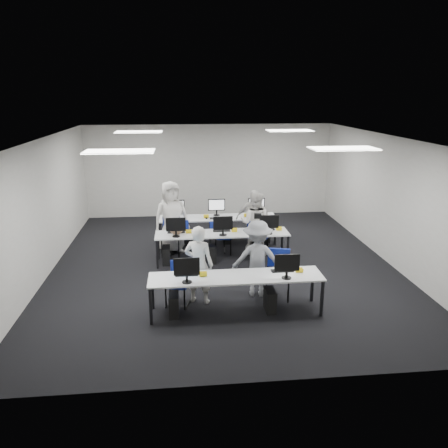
{
  "coord_description": "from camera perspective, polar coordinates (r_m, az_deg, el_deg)",
  "views": [
    {
      "loc": [
        -0.97,
        -9.72,
        3.95
      ],
      "look_at": [
        0.03,
        0.04,
        1.0
      ],
      "focal_mm": 35.0,
      "sensor_mm": 36.0,
      "label": 1
    }
  ],
  "objects": [
    {
      "name": "desk_front",
      "position": [
        8.08,
        1.58,
        -7.14
      ],
      "size": [
        3.2,
        0.7,
        0.73
      ],
      "color": "silver",
      "rests_on": "ground"
    },
    {
      "name": "dslr_camera",
      "position": [
        8.66,
        4.42,
        1.08
      ],
      "size": [
        0.16,
        0.2,
        0.1
      ],
      "primitive_type": "cube",
      "rotation": [
        0.0,
        0.0,
        3.02
      ],
      "color": "black",
      "rests_on": "photographer"
    },
    {
      "name": "equipment_front",
      "position": [
        8.18,
        0.23,
        -9.32
      ],
      "size": [
        2.51,
        0.41,
        1.19
      ],
      "color": "#0D63B5",
      "rests_on": "desk_front"
    },
    {
      "name": "equipment_mid",
      "position": [
        10.57,
        -1.26,
        -3.15
      ],
      "size": [
        2.91,
        0.41,
        1.19
      ],
      "color": "white",
      "rests_on": "desk_mid"
    },
    {
      "name": "photographer",
      "position": [
        8.75,
        4.36,
        -4.52
      ],
      "size": [
        1.08,
        0.7,
        1.57
      ],
      "primitive_type": "imported",
      "rotation": [
        0.0,
        0.0,
        3.02
      ],
      "color": "gray",
      "rests_on": "ground"
    },
    {
      "name": "student_2",
      "position": [
        11.18,
        -6.89,
        0.89
      ],
      "size": [
        1.04,
        0.84,
        1.85
      ],
      "primitive_type": "imported",
      "rotation": [
        0.0,
        0.0,
        0.32
      ],
      "color": "beige",
      "rests_on": "ground"
    },
    {
      "name": "chair_6",
      "position": [
        11.32,
        -0.88,
        -2.25
      ],
      "size": [
        0.45,
        0.48,
        0.85
      ],
      "rotation": [
        0.0,
        0.0,
        -0.07
      ],
      "color": "navy",
      "rests_on": "ground"
    },
    {
      "name": "chair_2",
      "position": [
        11.17,
        -6.91,
        -2.47
      ],
      "size": [
        0.51,
        0.55,
        0.95
      ],
      "rotation": [
        0.0,
        0.0,
        -0.09
      ],
      "color": "navy",
      "rests_on": "ground"
    },
    {
      "name": "chair_4",
      "position": [
        11.2,
        4.32,
        -2.54
      ],
      "size": [
        0.54,
        0.56,
        0.83
      ],
      "rotation": [
        0.0,
        0.0,
        0.37
      ],
      "color": "navy",
      "rests_on": "ground"
    },
    {
      "name": "student_1",
      "position": [
        11.03,
        4.1,
        0.1
      ],
      "size": [
        0.96,
        0.87,
        1.61
      ],
      "primitive_type": "imported",
      "rotation": [
        0.0,
        0.0,
        2.72
      ],
      "color": "beige",
      "rests_on": "ground"
    },
    {
      "name": "desk_mid",
      "position": [
        10.49,
        -0.24,
        -1.42
      ],
      "size": [
        3.2,
        0.7,
        0.73
      ],
      "color": "silver",
      "rests_on": "ground"
    },
    {
      "name": "ceiling_panels",
      "position": [
        9.82,
        -0.14,
        11.09
      ],
      "size": [
        5.2,
        4.6,
        0.02
      ],
      "color": "white",
      "rests_on": "room"
    },
    {
      "name": "chair_0",
      "position": [
        8.6,
        -5.97,
        -8.76
      ],
      "size": [
        0.52,
        0.54,
        0.83
      ],
      "rotation": [
        0.0,
        0.0,
        -0.3
      ],
      "color": "navy",
      "rests_on": "ground"
    },
    {
      "name": "chair_1",
      "position": [
        8.9,
        7.04,
        -7.6
      ],
      "size": [
        0.57,
        0.6,
        0.95
      ],
      "rotation": [
        0.0,
        0.0,
        -0.24
      ],
      "color": "navy",
      "rests_on": "ground"
    },
    {
      "name": "student_3",
      "position": [
        11.39,
        3.82,
        0.57
      ],
      "size": [
        1.0,
        0.72,
        1.58
      ],
      "primitive_type": "imported",
      "rotation": [
        0.0,
        0.0,
        -0.41
      ],
      "color": "beige",
      "rests_on": "ground"
    },
    {
      "name": "desk_back",
      "position": [
        11.83,
        -0.9,
        0.68
      ],
      "size": [
        3.2,
        0.7,
        0.73
      ],
      "color": "silver",
      "rests_on": "ground"
    },
    {
      "name": "room",
      "position": [
        10.07,
        -0.13,
        2.66
      ],
      "size": [
        9.0,
        9.02,
        3.0
      ],
      "color": "black",
      "rests_on": "ground"
    },
    {
      "name": "student_0",
      "position": [
        8.45,
        -3.31,
        -5.33
      ],
      "size": [
        0.66,
        0.54,
        1.56
      ],
      "primitive_type": "imported",
      "rotation": [
        0.0,
        0.0,
        2.81
      ],
      "color": "beige",
      "rests_on": "ground"
    },
    {
      "name": "chair_3",
      "position": [
        11.21,
        -0.07,
        -2.44
      ],
      "size": [
        0.47,
        0.5,
        0.85
      ],
      "rotation": [
        0.0,
        0.0,
        -0.12
      ],
      "color": "navy",
      "rests_on": "ground"
    },
    {
      "name": "handbag",
      "position": [
        10.38,
        -6.23,
        -0.71
      ],
      "size": [
        0.34,
        0.24,
        0.25
      ],
      "primitive_type": "ellipsoid",
      "rotation": [
        0.0,
        0.0,
        0.17
      ],
      "color": "#8D6849",
      "rests_on": "desk_mid"
    },
    {
      "name": "chair_7",
      "position": [
        11.64,
        4.99,
        -1.83
      ],
      "size": [
        0.4,
        0.44,
        0.81
      ],
      "rotation": [
        0.0,
        0.0,
        -0.01
      ],
      "color": "navy",
      "rests_on": "ground"
    },
    {
      "name": "equipment_back",
      "position": [
        11.95,
        0.01,
        -0.76
      ],
      "size": [
        2.91,
        0.41,
        1.19
      ],
      "color": "white",
      "rests_on": "desk_back"
    },
    {
      "name": "chair_5",
      "position": [
        11.31,
        -5.68,
        -2.28
      ],
      "size": [
        0.44,
        0.48,
        0.9
      ],
      "rotation": [
        0.0,
        0.0,
        -0.0
      ],
      "color": "navy",
      "rests_on": "ground"
    }
  ]
}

